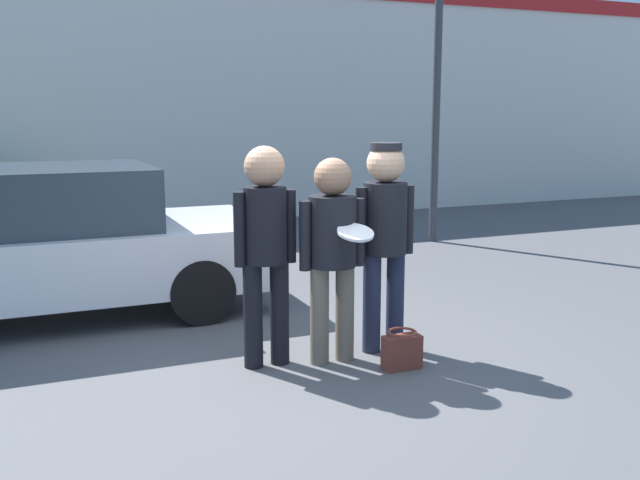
{
  "coord_description": "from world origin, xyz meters",
  "views": [
    {
      "loc": [
        -1.99,
        -4.87,
        1.99
      ],
      "look_at": [
        0.23,
        0.37,
        0.95
      ],
      "focal_mm": 40.0,
      "sensor_mm": 36.0,
      "label": 1
    }
  ],
  "objects_px": {
    "person_middle_with_frisbee": "(333,242)",
    "person_left": "(265,237)",
    "person_right": "(385,227)",
    "handbag": "(402,350)",
    "parked_car_near": "(42,243)"
  },
  "relations": [
    {
      "from": "person_right",
      "to": "parked_car_near",
      "type": "xyz_separation_m",
      "value": [
        -2.57,
        2.2,
        -0.32
      ]
    },
    {
      "from": "person_right",
      "to": "handbag",
      "type": "xyz_separation_m",
      "value": [
        -0.08,
        -0.46,
        -0.91
      ]
    },
    {
      "from": "person_middle_with_frisbee",
      "to": "person_right",
      "type": "height_order",
      "value": "person_right"
    },
    {
      "from": "person_left",
      "to": "person_right",
      "type": "height_order",
      "value": "person_right"
    },
    {
      "from": "person_left",
      "to": "parked_car_near",
      "type": "xyz_separation_m",
      "value": [
        -1.55,
        2.17,
        -0.3
      ]
    },
    {
      "from": "person_middle_with_frisbee",
      "to": "person_left",
      "type": "bearing_deg",
      "value": 165.7
    },
    {
      "from": "parked_car_near",
      "to": "person_middle_with_frisbee",
      "type": "bearing_deg",
      "value": -48.14
    },
    {
      "from": "person_middle_with_frisbee",
      "to": "parked_car_near",
      "type": "distance_m",
      "value": 3.09
    },
    {
      "from": "handbag",
      "to": "parked_car_near",
      "type": "bearing_deg",
      "value": 133.13
    },
    {
      "from": "person_left",
      "to": "handbag",
      "type": "bearing_deg",
      "value": -27.56
    },
    {
      "from": "person_left",
      "to": "handbag",
      "type": "height_order",
      "value": "person_left"
    },
    {
      "from": "person_left",
      "to": "handbag",
      "type": "xyz_separation_m",
      "value": [
        0.94,
        -0.49,
        -0.88
      ]
    },
    {
      "from": "person_left",
      "to": "parked_car_near",
      "type": "relative_size",
      "value": 0.41
    },
    {
      "from": "person_left",
      "to": "parked_car_near",
      "type": "bearing_deg",
      "value": 125.55
    },
    {
      "from": "person_left",
      "to": "parked_car_near",
      "type": "height_order",
      "value": "person_left"
    }
  ]
}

